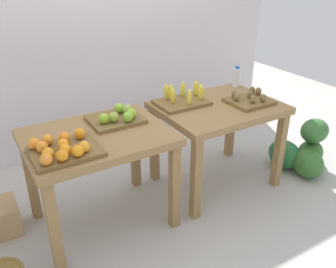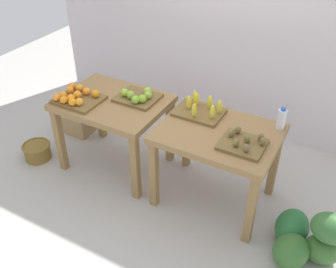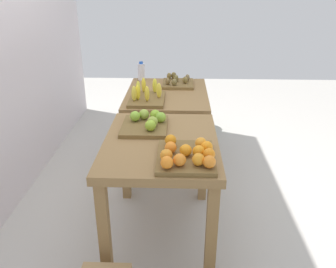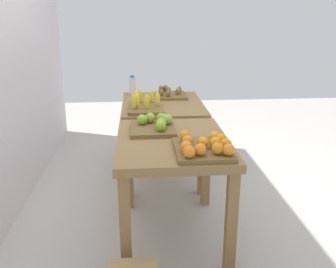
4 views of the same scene
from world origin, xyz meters
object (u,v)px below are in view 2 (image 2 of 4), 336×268
(apple_bin, at_px, (138,97))
(banana_crate, at_px, (200,110))
(orange_bin, at_px, (76,97))
(wicker_basket, at_px, (37,151))
(kiwi_bin, at_px, (243,143))
(display_table_right, at_px, (218,142))
(cardboard_produce_box, at_px, (77,122))
(display_table_left, at_px, (113,110))
(water_bottle, at_px, (281,119))
(watermelon_pile, at_px, (306,238))

(apple_bin, xyz_separation_m, banana_crate, (0.64, 0.06, 0.00))
(orange_bin, bearing_deg, wicker_basket, -162.45)
(apple_bin, relative_size, kiwi_bin, 1.11)
(display_table_right, relative_size, cardboard_produce_box, 2.60)
(orange_bin, height_order, wicker_basket, orange_bin)
(display_table_left, relative_size, cardboard_produce_box, 2.60)
(display_table_right, xyz_separation_m, apple_bin, (-0.90, 0.12, 0.16))
(banana_crate, relative_size, cardboard_produce_box, 1.10)
(display_table_left, bearing_deg, kiwi_bin, -4.20)
(cardboard_produce_box, bearing_deg, banana_crate, -4.12)
(orange_bin, relative_size, water_bottle, 2.16)
(display_table_right, distance_m, water_bottle, 0.58)
(display_table_right, distance_m, apple_bin, 0.92)
(orange_bin, bearing_deg, display_table_left, 31.20)
(apple_bin, relative_size, watermelon_pile, 0.62)
(apple_bin, bearing_deg, wicker_basket, -156.09)
(orange_bin, distance_m, wicker_basket, 0.93)
(apple_bin, xyz_separation_m, wicker_basket, (-1.06, -0.47, -0.73))
(wicker_basket, bearing_deg, water_bottle, 15.15)
(kiwi_bin, distance_m, water_bottle, 0.45)
(banana_crate, relative_size, water_bottle, 2.16)
(banana_crate, relative_size, kiwi_bin, 1.22)
(apple_bin, relative_size, water_bottle, 1.96)
(kiwi_bin, distance_m, wicker_basket, 2.34)
(wicker_basket, bearing_deg, display_table_right, 10.15)
(orange_bin, height_order, apple_bin, apple_bin)
(display_table_right, relative_size, watermelon_pile, 1.62)
(wicker_basket, height_order, cardboard_produce_box, cardboard_produce_box)
(kiwi_bin, bearing_deg, cardboard_produce_box, 169.57)
(kiwi_bin, height_order, wicker_basket, kiwi_bin)
(display_table_left, distance_m, water_bottle, 1.61)
(kiwi_bin, bearing_deg, banana_crate, 151.58)
(banana_crate, bearing_deg, orange_bin, -162.65)
(orange_bin, xyz_separation_m, banana_crate, (1.15, 0.36, 0.00))
(orange_bin, bearing_deg, banana_crate, 17.35)
(display_table_right, xyz_separation_m, watermelon_pile, (0.92, -0.25, -0.49))
(display_table_left, bearing_deg, wicker_basket, -157.27)
(wicker_basket, bearing_deg, cardboard_produce_box, 86.99)
(kiwi_bin, xyz_separation_m, wicker_basket, (-2.21, -0.25, -0.73))
(wicker_basket, bearing_deg, orange_bin, 17.55)
(water_bottle, height_order, watermelon_pile, water_bottle)
(banana_crate, distance_m, cardboard_produce_box, 1.81)
(display_table_left, distance_m, wicker_basket, 1.07)
(water_bottle, bearing_deg, kiwi_bin, -115.70)
(display_table_left, distance_m, apple_bin, 0.30)
(display_table_right, bearing_deg, cardboard_produce_box, 171.12)
(display_table_left, height_order, cardboard_produce_box, display_table_left)
(display_table_right, bearing_deg, display_table_left, 180.00)
(watermelon_pile, bearing_deg, display_table_right, 164.74)
(apple_bin, distance_m, watermelon_pile, 1.96)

